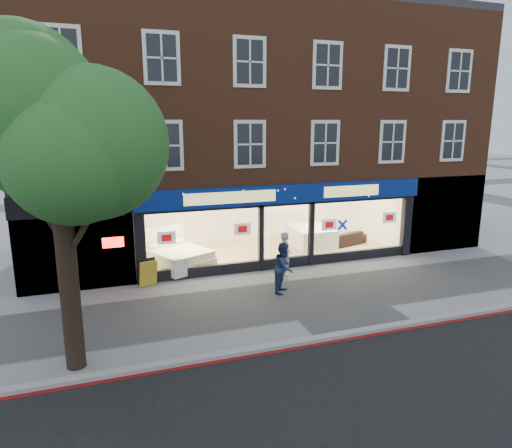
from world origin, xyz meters
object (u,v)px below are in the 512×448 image
mattress_stack (311,236)px  a_board (148,273)px  pedestrian_blue (284,268)px  pedestrian_grey (286,255)px  sofa (344,238)px  display_bed (177,257)px

mattress_stack → a_board: 7.98m
mattress_stack → a_board: a_board is taller
pedestrian_blue → a_board: bearing=102.2°
mattress_stack → pedestrian_blue: bearing=-124.7°
a_board → pedestrian_grey: 4.89m
mattress_stack → sofa: 1.57m
display_bed → a_board: bearing=-152.6°
pedestrian_grey → pedestrian_blue: pedestrian_grey is taller
mattress_stack → pedestrian_blue: (-3.29, -4.74, 0.33)m
display_bed → sofa: 7.77m
sofa → display_bed: bearing=-10.2°
display_bed → pedestrian_grey: size_ratio=1.73×
pedestrian_grey → pedestrian_blue: bearing=176.8°
mattress_stack → pedestrian_grey: pedestrian_grey is taller
sofa → a_board: size_ratio=2.15×
mattress_stack → pedestrian_blue: pedestrian_blue is taller
display_bed → a_board: display_bed is taller
display_bed → a_board: 2.07m
mattress_stack → sofa: size_ratio=1.04×
sofa → a_board: a_board is taller
a_board → pedestrian_blue: pedestrian_blue is taller
a_board → sofa: bearing=0.4°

